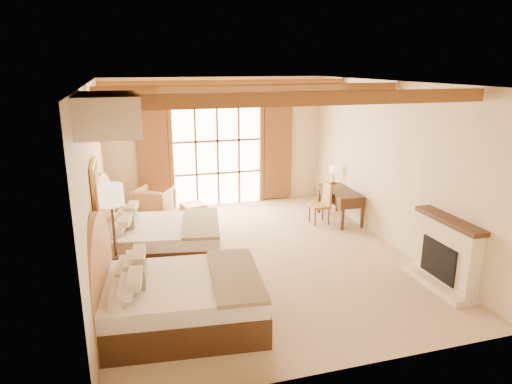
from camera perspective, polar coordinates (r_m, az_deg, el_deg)
name	(u,v)px	position (r m, az deg, el deg)	size (l,w,h in m)	color
floor	(256,255)	(8.73, 0.02, -7.93)	(7.00, 7.00, 0.00)	tan
wall_back	(217,142)	(11.56, -4.91, 6.19)	(5.50, 5.50, 0.00)	beige
wall_left	(95,184)	(7.92, -19.43, 0.90)	(7.00, 7.00, 0.00)	beige
wall_right	(390,164)	(9.36, 16.42, 3.34)	(7.00, 7.00, 0.00)	beige
ceiling	(256,82)	(8.00, 0.02, 13.54)	(7.00, 7.00, 0.00)	#A97434
ceiling_beams	(256,90)	(8.01, 0.02, 12.68)	(5.39, 4.60, 0.18)	#8D5D22
french_doors	(218,157)	(11.56, -4.81, 4.43)	(3.95, 0.08, 2.60)	white
fireplace	(445,256)	(8.05, 22.54, -7.40)	(0.46, 1.40, 1.16)	beige
painting	(96,187)	(7.16, -19.42, 0.61)	(0.06, 0.95, 0.75)	gold
canopy_valance	(108,113)	(5.70, -17.97, 9.37)	(0.70, 1.40, 0.45)	#F4E9C8
bed_near	(169,296)	(6.50, -10.77, -12.71)	(2.39, 1.90, 1.46)	#473017
bed_far	(153,237)	(8.66, -12.78, -5.47)	(2.43, 1.98, 1.43)	#473017
nightstand	(119,270)	(7.72, -16.77, -9.31)	(0.54, 0.54, 0.65)	#473017
floor_lamp	(111,202)	(7.16, -17.64, -1.20)	(0.38, 0.38, 1.78)	#3B291B
armchair	(155,203)	(10.94, -12.55, -1.33)	(0.78, 0.81, 0.73)	#B17C4F
ottoman	(193,211)	(10.76, -7.84, -2.41)	(0.50, 0.50, 0.37)	#C07B52
desk	(340,204)	(10.70, 10.45, -1.49)	(0.64, 1.36, 0.72)	#473017
desk_chair	(320,211)	(10.44, 8.02, -2.36)	(0.42, 0.42, 0.93)	olive
desk_lamp	(334,170)	(11.09, 9.74, 2.73)	(0.22, 0.22, 0.44)	#3B291B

